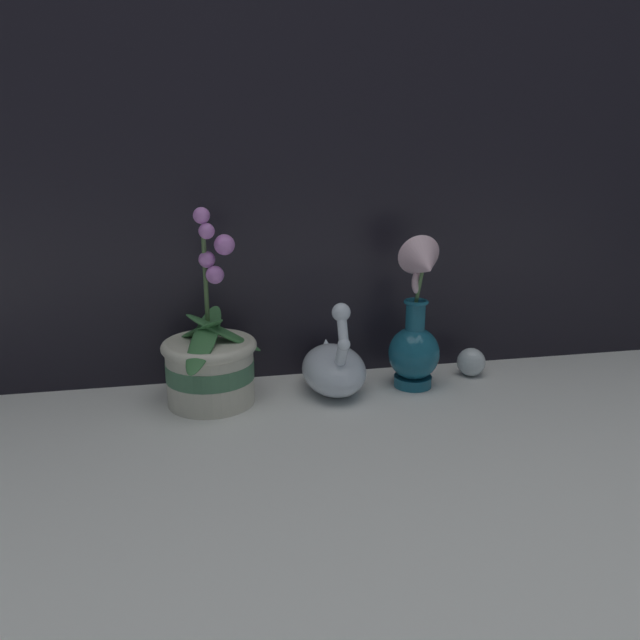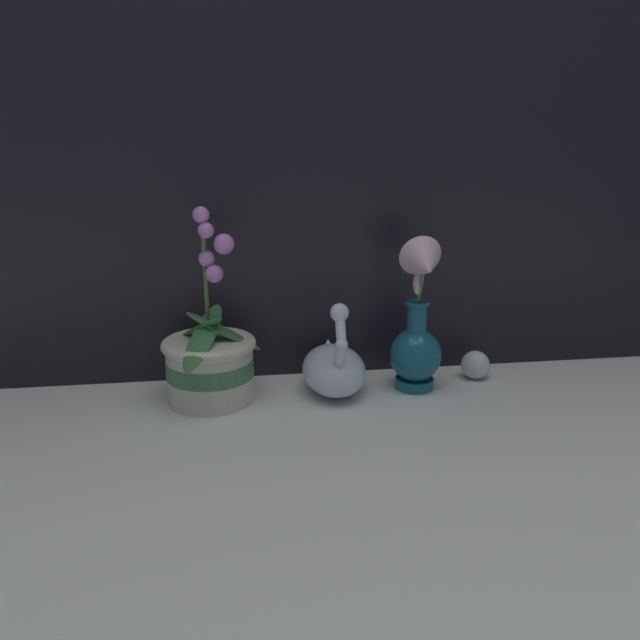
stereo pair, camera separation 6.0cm
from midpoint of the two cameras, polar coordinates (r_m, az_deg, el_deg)
name	(u,v)px [view 1 (the left image)]	position (r m, az deg, el deg)	size (l,w,h in m)	color
ground_plane	(353,413)	(1.12, 1.48, -8.54)	(2.80, 2.80, 0.00)	silver
window_backdrop	(328,67)	(1.25, -0.76, 22.11)	(2.80, 0.03, 1.20)	black
orchid_potted_plant	(210,363)	(1.16, -11.47, -3.84)	(0.18, 0.22, 0.36)	beige
swan_figurine	(333,367)	(1.20, -0.21, -4.30)	(0.12, 0.20, 0.19)	silver
blue_vase	(416,331)	(1.21, 7.40, -0.99)	(0.10, 0.13, 0.30)	#195B75
glass_sphere	(471,362)	(1.32, 12.38, -3.78)	(0.06, 0.06, 0.06)	silver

